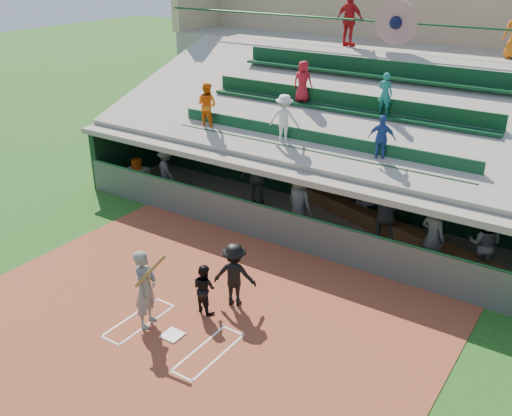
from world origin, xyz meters
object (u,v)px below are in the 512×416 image
Objects in this scene: home_plate at (173,335)px; water_cooler at (136,164)px; white_table at (138,176)px; batter_at_plate at (146,288)px; catcher at (204,288)px.

home_plate is 9.27m from water_cooler.
batter_at_plate is at bearing -54.17° from white_table.
water_cooler is at bearing -25.61° from catcher.
catcher reaches higher than water_cooler.
home_plate is 0.22× the size of batter_at_plate.
batter_at_plate is 1.58× the size of catcher.
water_cooler is at bearing 135.96° from batter_at_plate.
home_plate is at bearing -51.10° from white_table.
white_table is (-6.26, 6.05, -0.61)m from batter_at_plate.
home_plate is 1.20m from batter_at_plate.
catcher is (0.75, 1.14, -0.33)m from batter_at_plate.
home_plate is 0.60× the size of white_table.
catcher is at bearing 56.70° from batter_at_plate.
home_plate is at bearing 99.82° from catcher.
batter_at_plate reaches higher than catcher.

